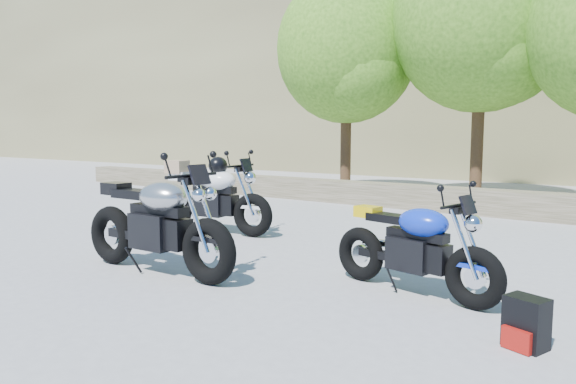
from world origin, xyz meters
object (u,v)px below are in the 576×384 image
object	(u,v)px
silver_bike	(157,224)
blue_bike	(414,248)
white_bike	(211,196)
backpack	(526,324)

from	to	relation	value
silver_bike	blue_bike	world-z (taller)	silver_bike
white_bike	blue_bike	xyz separation A→B (m)	(3.84, -1.10, -0.14)
white_bike	blue_bike	world-z (taller)	white_bike
silver_bike	backpack	size ratio (longest dim) A/B	6.02
silver_bike	white_bike	size ratio (longest dim) A/B	1.04
white_bike	blue_bike	bearing A→B (deg)	-24.61
silver_bike	backpack	xyz separation A→B (m)	(3.74, 0.26, -0.37)
blue_bike	backpack	distance (m)	1.40
backpack	silver_bike	bearing A→B (deg)	-157.39
silver_bike	backpack	world-z (taller)	silver_bike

